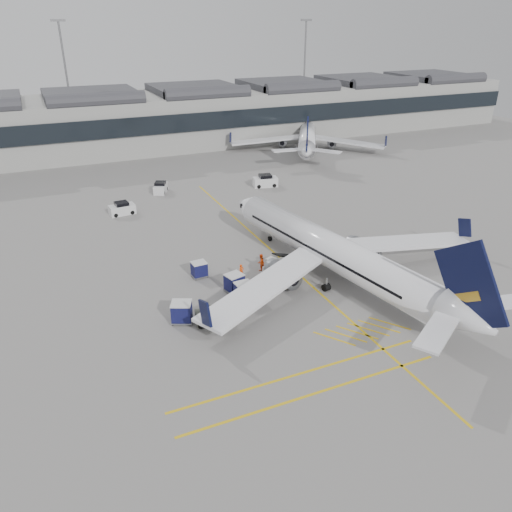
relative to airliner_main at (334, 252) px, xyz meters
name	(u,v)px	position (x,y,z in m)	size (l,w,h in m)	color
ground	(231,317)	(-12.99, -2.87, -3.04)	(220.00, 220.00, 0.00)	gray
terminal	(104,122)	(-12.99, 69.05, 3.10)	(200.00, 20.45, 12.40)	#9E9E99
light_masts	(82,73)	(-14.66, 83.13, 11.45)	(113.00, 0.60, 25.45)	slate
apron_markings	(279,257)	(-2.99, 7.13, -3.04)	(0.25, 60.00, 0.01)	gold
airliner_main	(334,252)	(0.00, 0.00, 0.00)	(35.21, 38.75, 10.36)	white
airliner_far	(307,137)	(26.27, 52.65, -0.22)	(29.33, 32.35, 9.59)	white
belt_loader	(279,264)	(-4.39, 4.27, -2.44)	(5.14, 3.35, 2.05)	beige
baggage_cart_a	(234,282)	(-10.86, 1.60, -2.00)	(2.18, 1.95, 1.94)	gray
baggage_cart_b	(244,291)	(-10.65, -0.41, -2.03)	(1.87, 1.57, 1.88)	gray
baggage_cart_c	(182,312)	(-17.43, -1.79, -1.94)	(2.44, 2.27, 2.05)	gray
baggage_cart_d	(199,269)	(-13.16, 6.13, -2.10)	(1.76, 1.49, 1.76)	gray
ramp_agent_a	(241,271)	(-9.10, 3.97, -2.22)	(0.60, 0.39, 1.64)	#FC4B0D
ramp_agent_b	(261,262)	(-6.38, 4.89, -2.08)	(0.94, 0.73, 1.93)	#E23F0B
pushback_tug	(211,316)	(-15.05, -3.03, -2.35)	(3.04, 2.20, 1.55)	#4C5044
safety_cone_nose	(269,222)	(0.59, 17.29, -2.80)	(0.34, 0.34, 0.48)	#F24C0A
safety_cone_engine	(317,259)	(0.58, 4.43, -2.79)	(0.37, 0.37, 0.52)	#F24C0A
service_van_left	(122,209)	(-17.25, 29.09, -2.22)	(3.75, 2.17, 1.84)	silver
service_van_mid	(161,188)	(-9.71, 36.64, -2.25)	(3.03, 3.85, 1.77)	silver
service_van_right	(265,181)	(7.13, 32.69, -2.13)	(4.28, 2.71, 2.04)	silver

